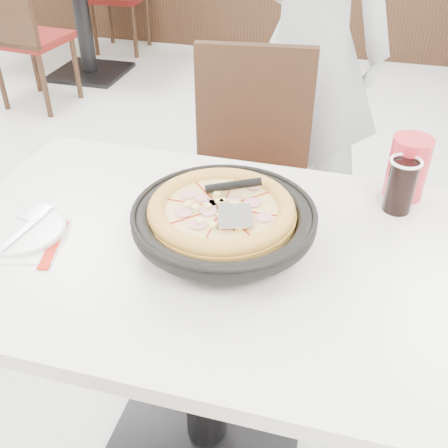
% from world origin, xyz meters
% --- Properties ---
extents(floor, '(7.00, 7.00, 0.00)m').
position_xyz_m(floor, '(0.00, 0.00, 0.00)').
color(floor, '#ACACA7').
rests_on(floor, ground).
extents(main_table, '(1.28, 0.92, 0.75)m').
position_xyz_m(main_table, '(0.21, -0.30, 0.38)').
color(main_table, silver).
rests_on(main_table, floor).
extents(chair_far, '(0.46, 0.46, 0.95)m').
position_xyz_m(chair_far, '(0.17, 0.34, 0.47)').
color(chair_far, black).
rests_on(chair_far, floor).
extents(trivet, '(0.14, 0.14, 0.04)m').
position_xyz_m(trivet, '(0.27, -0.27, 0.77)').
color(trivet, black).
rests_on(trivet, main_table).
extents(pizza_pan, '(0.38, 0.38, 0.01)m').
position_xyz_m(pizza_pan, '(0.26, -0.28, 0.79)').
color(pizza_pan, black).
rests_on(pizza_pan, trivet).
extents(pizza, '(0.37, 0.37, 0.02)m').
position_xyz_m(pizza, '(0.25, -0.26, 0.81)').
color(pizza, gold).
rests_on(pizza, pizza_pan).
extents(pizza_server, '(0.09, 0.11, 0.00)m').
position_xyz_m(pizza_server, '(0.29, -0.30, 0.84)').
color(pizza_server, silver).
rests_on(pizza_server, pizza).
extents(napkin, '(0.21, 0.21, 0.00)m').
position_xyz_m(napkin, '(-0.19, -0.39, 0.75)').
color(napkin, white).
rests_on(napkin, main_table).
extents(side_plate, '(0.22, 0.22, 0.01)m').
position_xyz_m(side_plate, '(-0.20, -0.37, 0.76)').
color(side_plate, silver).
rests_on(side_plate, napkin).
extents(fork, '(0.03, 0.17, 0.00)m').
position_xyz_m(fork, '(-0.19, -0.39, 0.77)').
color(fork, silver).
rests_on(fork, side_plate).
extents(cola_glass, '(0.07, 0.07, 0.13)m').
position_xyz_m(cola_glass, '(0.63, -0.04, 0.81)').
color(cola_glass, black).
rests_on(cola_glass, main_table).
extents(red_cup, '(0.11, 0.11, 0.16)m').
position_xyz_m(red_cup, '(0.65, 0.03, 0.83)').
color(red_cup, red).
rests_on(red_cup, main_table).
extents(diner_person, '(0.70, 0.53, 1.71)m').
position_xyz_m(diner_person, '(0.29, 0.88, 0.85)').
color(diner_person, '#BABBC0').
rests_on(diner_person, floor).
extents(bg_table_left, '(1.29, 0.94, 0.75)m').
position_xyz_m(bg_table_left, '(-1.63, 2.53, 0.38)').
color(bg_table_left, silver).
rests_on(bg_table_left, floor).
extents(bg_chair_left_near, '(0.46, 0.46, 0.95)m').
position_xyz_m(bg_chair_left_near, '(-1.66, 1.90, 0.47)').
color(bg_chair_left_near, black).
rests_on(bg_chair_left_near, floor).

